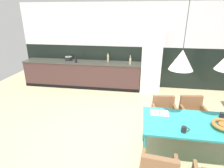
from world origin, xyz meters
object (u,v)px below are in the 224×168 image
at_px(armchair_by_stool, 192,110).
at_px(bottle_vinegar_dark, 130,61).
at_px(mug_glass_clear, 184,129).
at_px(open_book, 160,113).
at_px(dining_table, 194,125).
at_px(fruit_bowl, 224,125).
at_px(bottle_spice_small, 76,60).
at_px(pendant_lamp_over_table_near, 182,60).
at_px(refrigerator_column, 151,61).
at_px(bottle_wine_green, 108,58).
at_px(cooking_pot, 69,59).
at_px(armchair_corner_seat, 164,109).
at_px(mug_white_ceramic, 222,115).

xyz_separation_m(armchair_by_stool, bottle_vinegar_dark, (-1.46, 2.13, 0.48)).
bearing_deg(mug_glass_clear, open_book, 121.31).
bearing_deg(armchair_by_stool, dining_table, 69.27).
distance_m(armchair_by_stool, fruit_bowl, 1.06).
distance_m(dining_table, bottle_spice_small, 4.22).
bearing_deg(pendant_lamp_over_table_near, dining_table, -0.89).
xyz_separation_m(refrigerator_column, bottle_wine_green, (-1.42, 0.16, -0.00)).
distance_m(armchair_by_stool, cooking_pot, 4.28).
xyz_separation_m(dining_table, armchair_corner_seat, (-0.37, 0.86, -0.20)).
height_order(dining_table, fruit_bowl, fruit_bowl).
bearing_deg(bottle_spice_small, bottle_vinegar_dark, 2.98).
height_order(dining_table, armchair_by_stool, armchair_by_stool).
bearing_deg(open_book, pendant_lamp_over_table_near, -47.09).
xyz_separation_m(mug_white_ceramic, bottle_spice_small, (-3.52, 2.70, 0.19)).
bearing_deg(cooking_pot, refrigerator_column, -1.47).
xyz_separation_m(refrigerator_column, armchair_corner_seat, (0.22, -2.27, -0.50)).
bearing_deg(bottle_vinegar_dark, pendant_lamp_over_table_near, -73.15).
bearing_deg(bottle_spice_small, cooking_pot, 143.34).
relative_size(open_book, mug_glass_clear, 2.63).
bearing_deg(open_book, mug_glass_clear, -58.69).
relative_size(bottle_vinegar_dark, pendant_lamp_over_table_near, 0.27).
bearing_deg(refrigerator_column, armchair_by_stool, -70.18).
relative_size(armchair_corner_seat, mug_white_ceramic, 6.15).
bearing_deg(pendant_lamp_over_table_near, mug_glass_clear, -69.86).
bearing_deg(pendant_lamp_over_table_near, open_book, 132.91).
xyz_separation_m(open_book, cooking_pot, (-2.84, 2.97, 0.20)).
relative_size(armchair_corner_seat, pendant_lamp_over_table_near, 0.71).
distance_m(mug_white_ceramic, bottle_spice_small, 4.44).
relative_size(dining_table, bottle_spice_small, 6.21).
height_order(open_book, pendant_lamp_over_table_near, pendant_lamp_over_table_near).
bearing_deg(bottle_spice_small, open_book, -47.46).
distance_m(open_book, mug_glass_clear, 0.60).
bearing_deg(bottle_spice_small, fruit_bowl, -41.62).
xyz_separation_m(mug_glass_clear, mug_white_ceramic, (0.72, 0.52, 0.00)).
height_order(cooking_pot, bottle_spice_small, bottle_spice_small).
height_order(cooking_pot, bottle_wine_green, bottle_wine_green).
xyz_separation_m(dining_table, fruit_bowl, (0.40, -0.10, 0.11)).
bearing_deg(open_book, dining_table, -22.99).
relative_size(open_book, bottle_spice_small, 1.18).
relative_size(bottle_spice_small, pendant_lamp_over_table_near, 0.25).
bearing_deg(dining_table, mug_glass_clear, -127.20).
height_order(fruit_bowl, bottle_wine_green, bottle_wine_green).
distance_m(armchair_corner_seat, open_book, 0.70).
bearing_deg(armchair_by_stool, bottle_wine_green, -54.48).
distance_m(cooking_pot, bottle_vinegar_dark, 2.13).
height_order(dining_table, cooking_pot, cooking_pot).
bearing_deg(open_book, armchair_by_stool, 42.20).
distance_m(refrigerator_column, open_book, 2.91).
relative_size(dining_table, armchair_by_stool, 2.09).
height_order(armchair_corner_seat, cooking_pot, cooking_pot).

